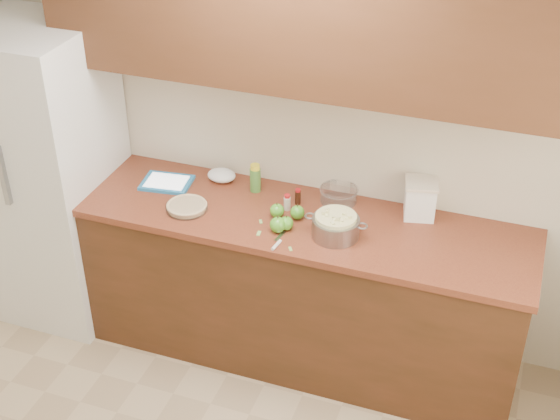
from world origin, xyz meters
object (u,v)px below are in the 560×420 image
(pie, at_px, (187,207))
(tablet, at_px, (167,183))
(flour_canister, at_px, (420,198))
(colander, at_px, (336,226))

(pie, distance_m, tablet, 0.30)
(pie, xyz_separation_m, flour_canister, (1.18, 0.36, 0.09))
(pie, relative_size, flour_canister, 1.10)
(colander, bearing_deg, pie, -178.02)
(pie, relative_size, colander, 0.68)
(pie, xyz_separation_m, colander, (0.82, 0.03, 0.04))
(pie, height_order, flour_canister, flour_canister)
(flour_canister, distance_m, tablet, 1.41)
(tablet, bearing_deg, pie, -49.95)
(pie, distance_m, flour_canister, 1.23)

